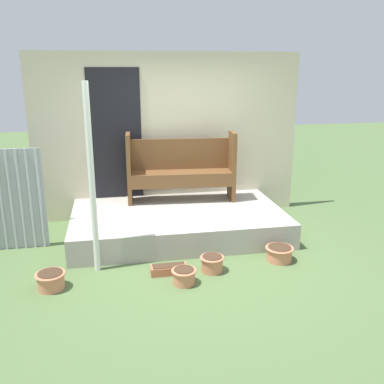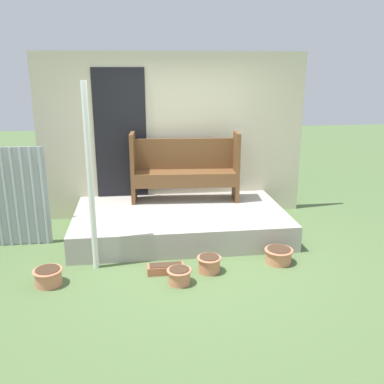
# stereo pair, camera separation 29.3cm
# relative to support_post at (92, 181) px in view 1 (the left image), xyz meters

# --- Properties ---
(ground_plane) EXTENTS (24.00, 24.00, 0.00)m
(ground_plane) POSITION_rel_support_post_xyz_m (1.23, 0.08, -1.12)
(ground_plane) COLOR #516B3D
(porch_slab) EXTENTS (3.04, 1.75, 0.36)m
(porch_slab) POSITION_rel_support_post_xyz_m (1.14, 0.96, -0.94)
(porch_slab) COLOR #A8A399
(porch_slab) RESTS_ON ground_plane
(house_wall) EXTENTS (4.24, 0.08, 2.60)m
(house_wall) POSITION_rel_support_post_xyz_m (1.10, 1.87, 0.19)
(house_wall) COLOR beige
(house_wall) RESTS_ON ground_plane
(support_post) EXTENTS (0.07, 0.07, 2.23)m
(support_post) POSITION_rel_support_post_xyz_m (0.00, 0.00, 0.00)
(support_post) COLOR white
(support_post) RESTS_ON ground_plane
(bench) EXTENTS (1.67, 0.52, 1.07)m
(bench) POSITION_rel_support_post_xyz_m (1.28, 1.49, -0.21)
(bench) COLOR brown
(bench) RESTS_ON porch_slab
(flower_pot_left) EXTENTS (0.33, 0.33, 0.20)m
(flower_pot_left) POSITION_rel_support_post_xyz_m (-0.50, -0.37, -1.01)
(flower_pot_left) COLOR tan
(flower_pot_left) RESTS_ON ground_plane
(flower_pot_middle) EXTENTS (0.29, 0.29, 0.18)m
(flower_pot_middle) POSITION_rel_support_post_xyz_m (0.97, -0.54, -1.02)
(flower_pot_middle) COLOR tan
(flower_pot_middle) RESTS_ON ground_plane
(flower_pot_right) EXTENTS (0.30, 0.30, 0.20)m
(flower_pot_right) POSITION_rel_support_post_xyz_m (1.36, -0.29, -1.01)
(flower_pot_right) COLOR tan
(flower_pot_right) RESTS_ON ground_plane
(flower_pot_far_right) EXTENTS (0.36, 0.36, 0.19)m
(flower_pot_far_right) POSITION_rel_support_post_xyz_m (2.27, -0.16, -1.01)
(flower_pot_far_right) COLOR tan
(flower_pot_far_right) RESTS_ON ground_plane
(planter_box_rect) EXTENTS (0.44, 0.16, 0.11)m
(planter_box_rect) POSITION_rel_support_post_xyz_m (0.84, -0.26, -1.06)
(planter_box_rect) COLOR #B76647
(planter_box_rect) RESTS_ON ground_plane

